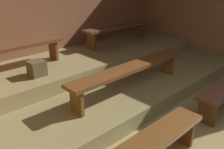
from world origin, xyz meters
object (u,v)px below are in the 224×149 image
(bench_middle_right, at_px, (118,29))
(bench_floor_left, at_px, (161,138))
(bench_middle_left, at_px, (10,50))
(wooden_crate_middle, at_px, (37,68))
(bench_lower_center, at_px, (130,70))
(bench_floor_right, at_px, (224,92))

(bench_middle_right, bearing_deg, bench_floor_left, -127.16)
(bench_middle_left, relative_size, wooden_crate_middle, 7.59)
(bench_lower_center, height_order, wooden_crate_middle, wooden_crate_middle)
(bench_floor_right, xyz_separation_m, bench_middle_right, (0.47, 2.79, 0.51))
(bench_middle_left, xyz_separation_m, wooden_crate_middle, (0.18, -0.54, -0.22))
(bench_lower_center, distance_m, wooden_crate_middle, 1.51)
(bench_floor_left, xyz_separation_m, bench_middle_left, (-0.47, 2.79, 0.51))
(wooden_crate_middle, bearing_deg, bench_floor_right, -49.38)
(bench_floor_left, distance_m, bench_middle_left, 2.87)
(bench_lower_center, relative_size, bench_middle_right, 1.26)
(bench_lower_center, xyz_separation_m, bench_middle_left, (-1.25, 1.61, 0.24))
(bench_lower_center, relative_size, wooden_crate_middle, 9.55)
(bench_floor_left, xyz_separation_m, bench_floor_right, (1.65, 0.00, 0.00))
(bench_floor_right, bearing_deg, bench_middle_left, 127.16)
(wooden_crate_middle, bearing_deg, bench_floor_left, -82.90)
(bench_floor_left, relative_size, wooden_crate_middle, 5.06)
(bench_lower_center, bearing_deg, bench_floor_right, -53.83)
(bench_floor_left, bearing_deg, bench_lower_center, 56.34)
(bench_floor_left, height_order, bench_middle_left, bench_middle_left)
(bench_floor_left, height_order, bench_lower_center, bench_lower_center)
(bench_floor_right, distance_m, bench_middle_right, 2.87)
(bench_middle_left, xyz_separation_m, bench_middle_right, (2.58, 0.00, 0.00))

